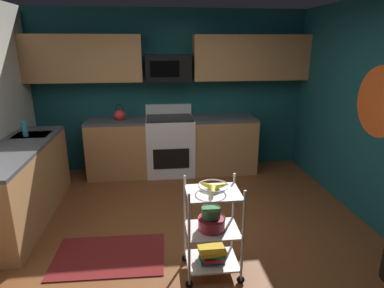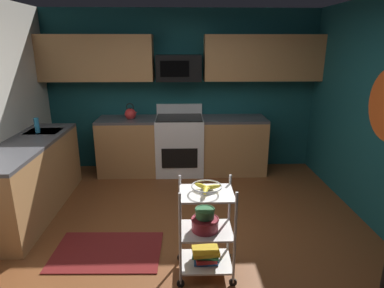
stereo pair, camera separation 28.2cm
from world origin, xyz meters
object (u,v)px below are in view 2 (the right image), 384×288
Objects in this scene: dish_soap_bottle at (37,125)px; mixing_bowl_small at (205,213)px; oven_range at (180,144)px; microwave at (179,68)px; rolling_cart at (206,230)px; mixing_bowl_large at (205,224)px; fruit_bowl at (206,188)px; kettle at (130,114)px; book_stack at (205,255)px.

mixing_bowl_small is at bearing -38.54° from dish_soap_bottle.
mixing_bowl_small is at bearing -84.55° from oven_range.
microwave is 2.96m from rolling_cart.
mixing_bowl_large is 0.10m from mixing_bowl_small.
microwave is 3.85× the size of mixing_bowl_small.
mixing_bowl_small is at bearing 90.74° from mixing_bowl_large.
fruit_bowl is at bearing -68.19° from mixing_bowl_small.
kettle reaches higher than mixing_bowl_small.
microwave is 2.23m from dish_soap_bottle.
oven_range is 1.57× the size of microwave.
rolling_cart is 3.53× the size of book_stack.
book_stack is at bearing -68.19° from mixing_bowl_small.
dish_soap_bottle is at bearing -153.82° from microwave.
mixing_bowl_large is 1.26× the size of dish_soap_bottle.
fruit_bowl reaches higher than mixing_bowl_large.
mixing_bowl_large is 1.38× the size of mixing_bowl_small.
fruit_bowl reaches higher than mixing_bowl_small.
fruit_bowl is 1.36× the size of dish_soap_bottle.
mixing_bowl_large is (-0.01, 0.00, 0.07)m from rolling_cart.
oven_range is 6.04× the size of mixing_bowl_small.
mixing_bowl_small is 0.69× the size of kettle.
book_stack is 1.30× the size of dish_soap_bottle.
mixing_bowl_large is 2.80m from dish_soap_bottle.
book_stack is at bearing -68.09° from kettle.
book_stack is (-0.00, 0.00, -0.26)m from rolling_cart.
mixing_bowl_small is at bearing 111.81° from book_stack.
kettle is at bearing 111.91° from fruit_bowl.
book_stack is at bearing 116.57° from rolling_cart.
rolling_cart is at bearing -68.09° from kettle.
microwave is at bearing 95.25° from mixing_bowl_small.
mixing_bowl_large is 0.33m from book_stack.
mixing_bowl_small is (-0.00, 0.03, 0.10)m from mixing_bowl_large.
mixing_bowl_large is 2.80m from kettle.
mixing_bowl_small reaches higher than book_stack.
mixing_bowl_large is at bearing -84.60° from oven_range.
mixing_bowl_large is (0.24, -2.67, -1.18)m from microwave.
microwave is 0.77× the size of rolling_cart.
rolling_cart is 3.63× the size of mixing_bowl_large.
book_stack is 2.87m from kettle.
oven_range is at bearing 0.28° from kettle.
oven_range reaches higher than fruit_bowl.
rolling_cart is at bearing -63.43° from book_stack.
dish_soap_bottle is (-2.15, 1.73, 0.57)m from rolling_cart.
book_stack is at bearing -84.38° from oven_range.
kettle is at bearing 111.91° from rolling_cart.
rolling_cart is (0.25, -2.67, -1.25)m from microwave.
oven_range reaches higher than book_stack.
rolling_cart is 3.36× the size of fruit_bowl.
oven_range is 4.37× the size of mixing_bowl_large.
mixing_bowl_large is 0.97× the size of book_stack.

